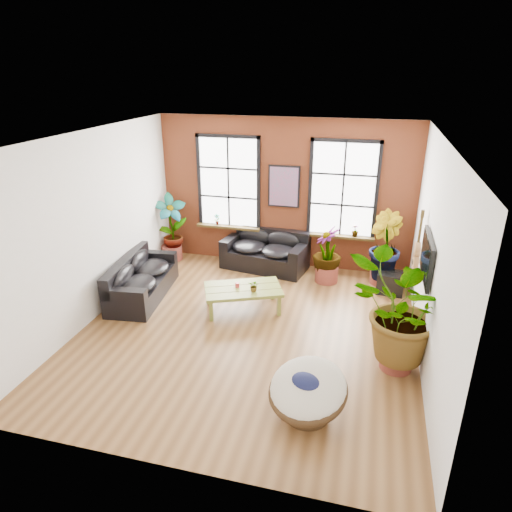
{
  "coord_description": "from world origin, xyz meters",
  "views": [
    {
      "loc": [
        1.96,
        -7.0,
        4.53
      ],
      "look_at": [
        0.0,
        0.6,
        1.25
      ],
      "focal_mm": 32.0,
      "sensor_mm": 36.0,
      "label": 1
    }
  ],
  "objects_px": {
    "sofa_back": "(266,251)",
    "sofa_left": "(140,280)",
    "papasan_chair": "(308,391)",
    "coffee_table": "(243,290)"
  },
  "relations": [
    {
      "from": "sofa_back",
      "to": "sofa_left",
      "type": "bearing_deg",
      "value": -126.53
    },
    {
      "from": "sofa_back",
      "to": "sofa_left",
      "type": "xyz_separation_m",
      "value": [
        -2.21,
        -2.14,
        -0.03
      ]
    },
    {
      "from": "sofa_back",
      "to": "papasan_chair",
      "type": "xyz_separation_m",
      "value": [
        1.74,
        -4.84,
        0.01
      ]
    },
    {
      "from": "sofa_left",
      "to": "papasan_chair",
      "type": "bearing_deg",
      "value": -131.09
    },
    {
      "from": "papasan_chair",
      "to": "sofa_left",
      "type": "bearing_deg",
      "value": 166.41
    },
    {
      "from": "sofa_left",
      "to": "papasan_chair",
      "type": "height_order",
      "value": "sofa_left"
    },
    {
      "from": "papasan_chair",
      "to": "coffee_table",
      "type": "bearing_deg",
      "value": 143.04
    },
    {
      "from": "sofa_back",
      "to": "sofa_left",
      "type": "relative_size",
      "value": 0.96
    },
    {
      "from": "sofa_back",
      "to": "sofa_left",
      "type": "height_order",
      "value": "sofa_back"
    },
    {
      "from": "sofa_left",
      "to": "sofa_back",
      "type": "bearing_deg",
      "value": -52.67
    }
  ]
}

